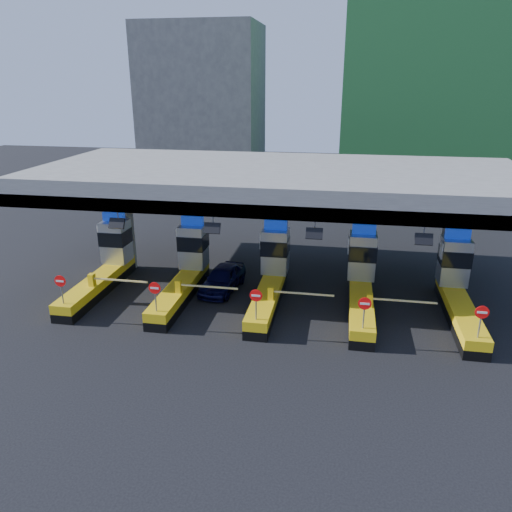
# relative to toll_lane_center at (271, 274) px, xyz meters

# --- Properties ---
(ground) EXTENTS (120.00, 120.00, 0.00)m
(ground) POSITION_rel_toll_lane_center_xyz_m (-0.00, -0.28, -1.40)
(ground) COLOR black
(ground) RESTS_ON ground
(toll_canopy) EXTENTS (28.00, 12.09, 7.00)m
(toll_canopy) POSITION_rel_toll_lane_center_xyz_m (-0.00, 2.59, 4.74)
(toll_canopy) COLOR slate
(toll_canopy) RESTS_ON ground
(toll_lane_far_left) EXTENTS (4.43, 8.00, 4.16)m
(toll_lane_far_left) POSITION_rel_toll_lane_center_xyz_m (-10.00, 0.00, 0.00)
(toll_lane_far_left) COLOR black
(toll_lane_far_left) RESTS_ON ground
(toll_lane_left) EXTENTS (4.43, 8.00, 4.16)m
(toll_lane_left) POSITION_rel_toll_lane_center_xyz_m (-5.00, 0.00, 0.00)
(toll_lane_left) COLOR black
(toll_lane_left) RESTS_ON ground
(toll_lane_center) EXTENTS (4.43, 8.00, 4.16)m
(toll_lane_center) POSITION_rel_toll_lane_center_xyz_m (0.00, 0.00, 0.00)
(toll_lane_center) COLOR black
(toll_lane_center) RESTS_ON ground
(toll_lane_right) EXTENTS (4.43, 8.00, 4.16)m
(toll_lane_right) POSITION_rel_toll_lane_center_xyz_m (5.00, 0.00, 0.00)
(toll_lane_right) COLOR black
(toll_lane_right) RESTS_ON ground
(toll_lane_far_right) EXTENTS (4.43, 8.00, 4.16)m
(toll_lane_far_right) POSITION_rel_toll_lane_center_xyz_m (10.00, 0.00, 0.00)
(toll_lane_far_right) COLOR black
(toll_lane_far_right) RESTS_ON ground
(bg_building_scaffold) EXTENTS (18.00, 12.00, 28.00)m
(bg_building_scaffold) POSITION_rel_toll_lane_center_xyz_m (12.00, 31.72, 12.60)
(bg_building_scaffold) COLOR #1E5926
(bg_building_scaffold) RESTS_ON ground
(bg_building_concrete) EXTENTS (14.00, 10.00, 18.00)m
(bg_building_concrete) POSITION_rel_toll_lane_center_xyz_m (-14.00, 35.72, 7.60)
(bg_building_concrete) COLOR #4C4C49
(bg_building_concrete) RESTS_ON ground
(van) EXTENTS (2.30, 4.53, 1.48)m
(van) POSITION_rel_toll_lane_center_xyz_m (-2.97, 0.47, -0.66)
(van) COLOR black
(van) RESTS_ON ground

